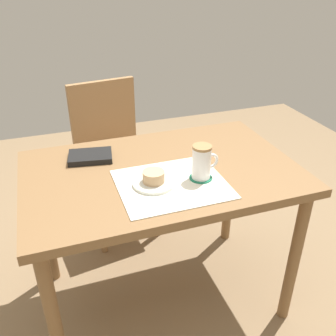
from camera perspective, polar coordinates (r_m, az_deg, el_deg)
The scene contains 9 objects.
ground_plane at distance 1.97m, azimuth -0.84°, elevation -18.85°, with size 4.40×4.40×0.02m, color #846B4C.
dining_table at distance 1.55m, azimuth -1.01°, elevation -2.97°, with size 1.10×0.70×0.72m.
wooden_chair at distance 2.19m, azimuth -8.41°, elevation 2.56°, with size 0.48×0.48×0.87m.
placemat at distance 1.40m, azimuth 0.53°, elevation -2.46°, with size 0.40×0.34×0.00m, color silver.
pastry_plate at distance 1.40m, azimuth -2.19°, elevation -2.28°, with size 0.16×0.16×0.01m, color silver.
pastry at distance 1.38m, azimuth -2.21°, elevation -1.32°, with size 0.08×0.08×0.04m, color tan.
coffee_coaster at distance 1.44m, azimuth 5.01°, elevation -1.47°, with size 0.09×0.09×0.01m, color #196B4C.
coffee_mug at distance 1.41m, azimuth 5.21°, elevation 0.96°, with size 0.11×0.07×0.13m.
small_book at distance 1.61m, azimuth -11.75°, elevation 1.73°, with size 0.18×0.12×0.02m, color black.
Camera 1 is at (-0.40, -1.25, 1.46)m, focal length 40.00 mm.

